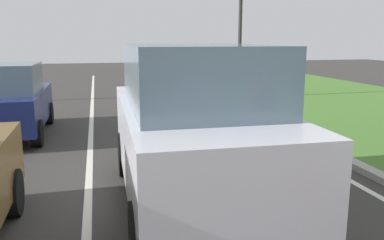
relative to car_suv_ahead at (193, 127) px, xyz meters
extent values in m
plane|color=#383533|center=(-0.77, 5.31, -1.17)|extent=(60.00, 60.00, 0.00)
cube|color=silver|center=(-1.47, 5.31, -1.16)|extent=(0.12, 32.00, 0.01)
cube|color=silver|center=(2.83, 5.31, -1.16)|extent=(0.12, 32.00, 0.01)
cube|color=#9E9B93|center=(3.33, 5.31, -1.11)|extent=(0.24, 48.00, 0.12)
cube|color=silver|center=(0.00, 0.04, -0.24)|extent=(1.98, 4.53, 1.10)
cube|color=slate|center=(0.00, -0.11, 0.71)|extent=(1.75, 2.73, 0.80)
cylinder|color=black|center=(-0.85, 1.59, -0.79)|extent=(0.23, 0.76, 0.76)
cylinder|color=black|center=(0.90, 1.56, -0.79)|extent=(0.23, 0.76, 0.76)
cylinder|color=black|center=(-0.90, -1.47, -0.79)|extent=(0.23, 0.76, 0.76)
cylinder|color=black|center=(0.85, -1.50, -0.79)|extent=(0.23, 0.76, 0.76)
cylinder|color=black|center=(-2.45, 0.29, -0.85)|extent=(0.23, 0.64, 0.64)
cube|color=navy|center=(-3.37, 5.19, -0.47)|extent=(1.67, 3.71, 0.80)
cube|color=slate|center=(-3.37, 4.94, 0.27)|extent=(1.50, 1.91, 0.68)
cylinder|color=black|center=(-2.63, 6.46, -0.87)|extent=(0.23, 0.60, 0.60)
cylinder|color=black|center=(-2.61, 3.94, -0.87)|extent=(0.23, 0.60, 0.60)
cylinder|color=#2D2D2D|center=(4.17, 9.59, 1.37)|extent=(0.14, 0.14, 5.08)
camera|label=1|loc=(-1.26, -5.18, 1.19)|focal=37.27mm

